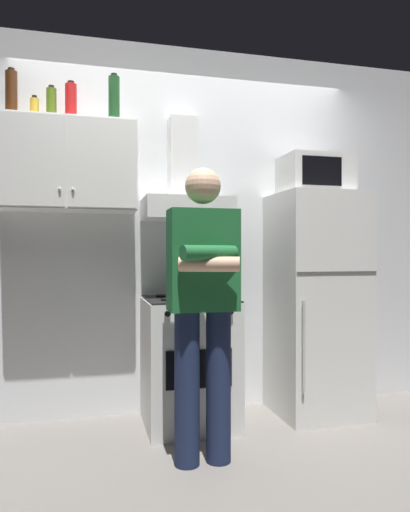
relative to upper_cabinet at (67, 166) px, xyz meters
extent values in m
plane|color=slate|center=(0.85, -0.37, -1.75)|extent=(7.00, 7.00, 0.00)
cube|color=white|center=(0.85, 0.23, -0.40)|extent=(4.80, 0.10, 2.70)
cube|color=white|center=(0.00, 0.01, 0.00)|extent=(0.90, 0.34, 0.60)
cube|color=white|center=(-0.22, -0.17, 0.00)|extent=(0.43, 0.01, 0.58)
cube|color=white|center=(0.22, -0.17, 0.00)|extent=(0.43, 0.01, 0.58)
sphere|color=#B2B2B7|center=(-0.04, -0.18, -0.18)|extent=(0.02, 0.02, 0.02)
sphere|color=#B2B2B7|center=(0.04, -0.18, -0.18)|extent=(0.02, 0.02, 0.02)
cube|color=white|center=(0.80, -0.12, -1.32)|extent=(0.60, 0.60, 0.85)
cube|color=black|center=(0.80, -0.12, -0.89)|extent=(0.59, 0.59, 0.01)
cube|color=black|center=(0.80, -0.43, -1.30)|extent=(0.42, 0.01, 0.24)
cylinder|color=black|center=(0.67, -0.24, -0.88)|extent=(0.16, 0.16, 0.01)
cylinder|color=black|center=(0.93, -0.24, -0.88)|extent=(0.16, 0.16, 0.01)
cylinder|color=black|center=(0.67, 0.00, -0.88)|extent=(0.16, 0.16, 0.01)
cylinder|color=black|center=(0.93, 0.00, -0.88)|extent=(0.16, 0.16, 0.01)
cylinder|color=black|center=(0.60, -0.44, -0.95)|extent=(0.04, 0.02, 0.04)
cylinder|color=black|center=(0.73, -0.44, -0.95)|extent=(0.04, 0.02, 0.04)
cylinder|color=black|center=(0.87, -0.44, -0.95)|extent=(0.04, 0.02, 0.04)
cylinder|color=black|center=(1.00, -0.44, -0.95)|extent=(0.04, 0.02, 0.04)
cube|color=white|center=(0.80, -0.04, -0.27)|extent=(0.60, 0.44, 0.15)
cube|color=white|center=(0.80, 0.10, 0.10)|extent=(0.20, 0.16, 0.60)
cube|color=white|center=(1.75, -0.12, -0.95)|extent=(0.60, 0.60, 1.60)
cube|color=#4C4C4C|center=(1.75, -0.43, -0.71)|extent=(0.59, 0.01, 0.01)
cylinder|color=silver|center=(1.50, -0.44, -1.19)|extent=(0.02, 0.02, 0.60)
cube|color=silver|center=(1.75, -0.10, -0.01)|extent=(0.48, 0.36, 0.28)
cube|color=black|center=(1.71, -0.29, -0.01)|extent=(0.30, 0.01, 0.20)
cylinder|color=#192342|center=(0.66, -0.72, -1.32)|extent=(0.14, 0.14, 0.85)
cylinder|color=#192342|center=(0.84, -0.72, -1.32)|extent=(0.14, 0.14, 0.85)
cube|color=#1E6633|center=(0.75, -0.72, -0.62)|extent=(0.38, 0.20, 0.56)
cylinder|color=#1E6633|center=(0.75, -0.86, -0.58)|extent=(0.33, 0.17, 0.08)
cylinder|color=#DBAD89|center=(0.75, -0.86, -0.64)|extent=(0.33, 0.17, 0.08)
sphere|color=#DBAD89|center=(0.75, -0.72, -0.21)|extent=(0.20, 0.20, 0.20)
cylinder|color=#B7BABF|center=(0.93, -0.24, -0.82)|extent=(0.17, 0.17, 0.11)
cylinder|color=black|center=(0.82, -0.24, -0.78)|extent=(0.05, 0.01, 0.01)
cylinder|color=black|center=(1.04, -0.24, -0.78)|extent=(0.05, 0.01, 0.01)
cylinder|color=#19471E|center=(0.30, -0.03, 0.45)|extent=(0.08, 0.08, 0.31)
cylinder|color=black|center=(0.30, -0.03, 0.62)|extent=(0.04, 0.04, 0.02)
cylinder|color=#4C6B19|center=(-0.10, 0.02, 0.40)|extent=(0.07, 0.07, 0.21)
cylinder|color=black|center=(-0.10, 0.02, 0.52)|extent=(0.04, 0.04, 0.02)
cylinder|color=#47230F|center=(-0.34, -0.03, 0.44)|extent=(0.07, 0.07, 0.28)
cylinder|color=black|center=(-0.34, -0.03, 0.59)|extent=(0.04, 0.04, 0.02)
cylinder|color=gold|center=(-0.21, 0.03, 0.37)|extent=(0.06, 0.06, 0.14)
cylinder|color=black|center=(-0.21, 0.03, 0.45)|extent=(0.03, 0.03, 0.02)
cylinder|color=red|center=(0.02, 0.02, 0.42)|extent=(0.08, 0.08, 0.25)
cylinder|color=black|center=(0.02, 0.02, 0.56)|extent=(0.04, 0.04, 0.02)
camera|label=1|loc=(0.13, -3.25, -0.58)|focal=32.96mm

